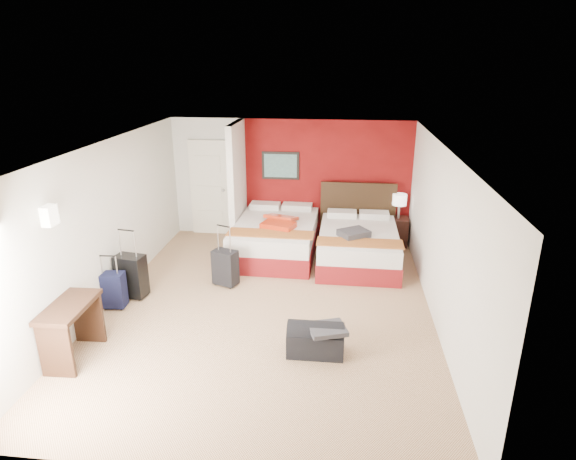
# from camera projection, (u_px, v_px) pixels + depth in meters

# --- Properties ---
(ground) EXTENTS (6.50, 6.50, 0.00)m
(ground) POSITION_uv_depth(u_px,v_px,m) (268.00, 307.00, 7.55)
(ground) COLOR tan
(ground) RESTS_ON ground
(room_walls) EXTENTS (5.02, 6.52, 2.50)m
(room_walls) POSITION_uv_depth(u_px,v_px,m) (201.00, 201.00, 8.60)
(room_walls) COLOR silver
(room_walls) RESTS_ON ground
(red_accent_panel) EXTENTS (3.50, 0.04, 2.50)m
(red_accent_panel) POSITION_uv_depth(u_px,v_px,m) (326.00, 180.00, 10.07)
(red_accent_panel) COLOR maroon
(red_accent_panel) RESTS_ON ground
(partition_wall) EXTENTS (0.12, 1.20, 2.50)m
(partition_wall) POSITION_uv_depth(u_px,v_px,m) (237.00, 186.00, 9.68)
(partition_wall) COLOR silver
(partition_wall) RESTS_ON ground
(entry_door) EXTENTS (0.82, 0.06, 2.05)m
(entry_door) POSITION_uv_depth(u_px,v_px,m) (209.00, 188.00, 10.38)
(entry_door) COLOR silver
(entry_door) RESTS_ON ground
(bed_left) EXTENTS (1.59, 2.23, 0.66)m
(bed_left) POSITION_uv_depth(u_px,v_px,m) (276.00, 238.00, 9.47)
(bed_left) COLOR white
(bed_left) RESTS_ON ground
(bed_right) EXTENTS (1.49, 2.11, 0.63)m
(bed_right) POSITION_uv_depth(u_px,v_px,m) (358.00, 247.00, 9.09)
(bed_right) COLOR white
(bed_right) RESTS_ON ground
(red_suitcase_open) EXTENTS (0.82, 0.97, 0.10)m
(red_suitcase_open) POSITION_uv_depth(u_px,v_px,m) (280.00, 222.00, 9.24)
(red_suitcase_open) COLOR red
(red_suitcase_open) RESTS_ON bed_left
(jacket_bundle) EXTENTS (0.63, 0.61, 0.12)m
(jacket_bundle) POSITION_uv_depth(u_px,v_px,m) (354.00, 233.00, 8.69)
(jacket_bundle) COLOR #3B3A40
(jacket_bundle) RESTS_ON bed_right
(nightstand) EXTENTS (0.42, 0.42, 0.58)m
(nightstand) POSITION_uv_depth(u_px,v_px,m) (397.00, 231.00, 9.95)
(nightstand) COLOR black
(nightstand) RESTS_ON ground
(table_lamp) EXTENTS (0.34, 0.34, 0.50)m
(table_lamp) POSITION_uv_depth(u_px,v_px,m) (399.00, 206.00, 9.77)
(table_lamp) COLOR silver
(table_lamp) RESTS_ON nightstand
(suitcase_black) EXTENTS (0.50, 0.36, 0.69)m
(suitcase_black) POSITION_uv_depth(u_px,v_px,m) (131.00, 277.00, 7.76)
(suitcase_black) COLOR black
(suitcase_black) RESTS_ON ground
(suitcase_charcoal) EXTENTS (0.47, 0.38, 0.60)m
(suitcase_charcoal) POSITION_uv_depth(u_px,v_px,m) (225.00, 269.00, 8.18)
(suitcase_charcoal) COLOR black
(suitcase_charcoal) RESTS_ON ground
(suitcase_navy) EXTENTS (0.41, 0.27, 0.55)m
(suitcase_navy) POSITION_uv_depth(u_px,v_px,m) (112.00, 291.00, 7.45)
(suitcase_navy) COLOR black
(suitcase_navy) RESTS_ON ground
(duffel_bag) EXTENTS (0.74, 0.40, 0.37)m
(duffel_bag) POSITION_uv_depth(u_px,v_px,m) (316.00, 341.00, 6.32)
(duffel_bag) COLOR black
(duffel_bag) RESTS_ON ground
(jacket_draped) EXTENTS (0.56, 0.51, 0.06)m
(jacket_draped) POSITION_uv_depth(u_px,v_px,m) (327.00, 329.00, 6.18)
(jacket_draped) COLOR #333338
(jacket_draped) RESTS_ON duffel_bag
(desk) EXTENTS (0.49, 0.94, 0.77)m
(desk) POSITION_uv_depth(u_px,v_px,m) (73.00, 332.00, 6.15)
(desk) COLOR #321B10
(desk) RESTS_ON ground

